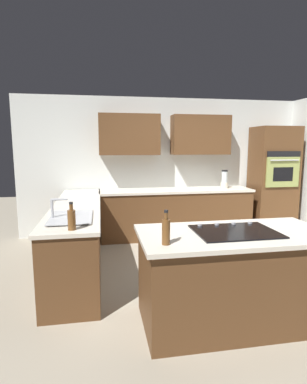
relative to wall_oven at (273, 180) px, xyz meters
name	(u,v)px	position (x,y,z in m)	size (l,w,h in m)	color
ground_plane	(214,272)	(1.85, 1.72, -1.04)	(14.00, 14.00, 0.00)	#9E937F
wall_back	(174,159)	(1.92, -0.33, 0.42)	(6.00, 0.44, 2.60)	silver
lower_cabinets_back	(176,214)	(1.95, 0.00, -0.61)	(2.80, 0.60, 0.86)	brown
countertop_back	(176,190)	(1.95, 0.00, -0.16)	(2.84, 0.64, 0.04)	silver
lower_cabinets_side	(78,237)	(3.67, 1.17, -0.61)	(0.60, 2.90, 0.86)	brown
countertop_side	(77,206)	(3.67, 1.17, -0.16)	(0.64, 2.94, 0.04)	silver
island_base	(233,279)	(2.10, 2.83, -0.61)	(1.74, 0.83, 0.86)	brown
island_top	(235,234)	(2.10, 2.83, -0.16)	(1.82, 0.91, 0.04)	silver
wall_oven	(273,180)	(0.00, 0.00, 0.00)	(0.80, 0.66, 2.07)	brown
sink_unit	(70,217)	(3.68, 2.01, -0.12)	(0.46, 0.70, 0.23)	#515456
cooktop	(235,231)	(2.10, 2.83, -0.13)	(0.76, 0.56, 0.03)	black
blender	(224,180)	(1.00, -0.02, 0.01)	(0.15, 0.15, 0.35)	beige
dish_soap_bottle	(72,219)	(3.62, 2.49, -0.03)	(0.08, 0.08, 0.27)	brown
oil_bottle	(166,231)	(2.82, 3.07, -0.02)	(0.07, 0.07, 0.29)	brown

